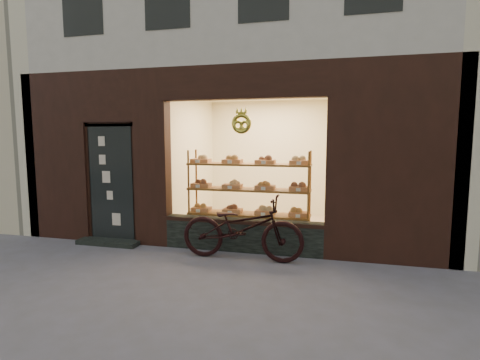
# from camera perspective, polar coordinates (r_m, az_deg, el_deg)

# --- Properties ---
(ground) EXTENTS (90.00, 90.00, 0.00)m
(ground) POSITION_cam_1_polar(r_m,az_deg,el_deg) (4.77, -11.59, -17.50)
(ground) COLOR #525252
(display_shelf) EXTENTS (2.20, 0.45, 1.70)m
(display_shelf) POSITION_cam_1_polar(r_m,az_deg,el_deg) (6.71, 1.32, -2.64)
(display_shelf) COLOR brown
(display_shelf) RESTS_ON ground
(bicycle) EXTENTS (1.96, 0.69, 1.03)m
(bicycle) POSITION_cam_1_polar(r_m,az_deg,el_deg) (5.94, 0.30, -7.28)
(bicycle) COLOR black
(bicycle) RESTS_ON ground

